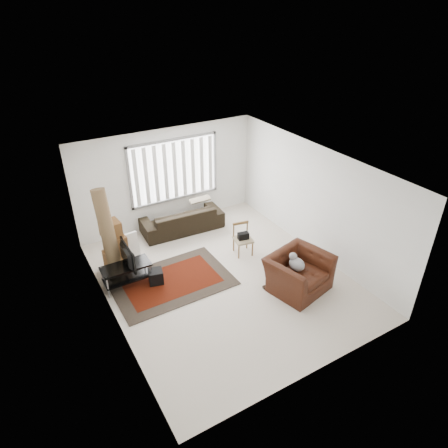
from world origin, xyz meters
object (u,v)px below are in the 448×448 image
object	(u,v)px
sofa	(182,216)
side_chair	(243,238)
tv_stand	(126,271)
moving_boxes	(115,247)
armchair	(298,270)

from	to	relation	value
sofa	side_chair	size ratio (longest dim) A/B	2.77
tv_stand	moving_boxes	bearing A→B (deg)	89.85
tv_stand	side_chair	xyz separation A→B (m)	(2.88, -0.20, 0.06)
armchair	side_chair	bearing A→B (deg)	86.02
armchair	sofa	bearing A→B (deg)	93.92
sofa	armchair	distance (m)	3.70
tv_stand	sofa	world-z (taller)	sofa
moving_boxes	armchair	size ratio (longest dim) A/B	0.83
sofa	side_chair	world-z (taller)	sofa
armchair	moving_boxes	bearing A→B (deg)	126.00
side_chair	tv_stand	bearing A→B (deg)	-173.15
tv_stand	armchair	xyz separation A→B (m)	(3.17, -1.95, 0.09)
sofa	armchair	size ratio (longest dim) A/B	1.48
side_chair	armchair	bearing A→B (deg)	-69.88
side_chair	armchair	distance (m)	1.78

